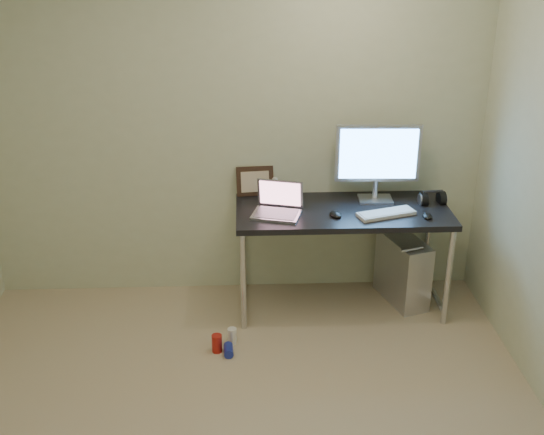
% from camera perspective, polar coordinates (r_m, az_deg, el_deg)
% --- Properties ---
extents(wall_back, '(3.50, 0.02, 2.50)m').
position_cam_1_polar(wall_back, '(4.74, -3.21, 7.64)').
color(wall_back, beige).
rests_on(wall_back, ground).
extents(desk, '(1.45, 0.64, 0.75)m').
position_cam_1_polar(desk, '(4.69, 5.92, -0.26)').
color(desk, black).
rests_on(desk, ground).
extents(tower_computer, '(0.34, 0.51, 0.52)m').
position_cam_1_polar(tower_computer, '(5.00, 10.87, -4.31)').
color(tower_computer, '#B8B8BD').
rests_on(tower_computer, ground).
extents(cable_a, '(0.01, 0.16, 0.69)m').
position_cam_1_polar(cable_a, '(5.11, 9.93, -1.66)').
color(cable_a, black).
rests_on(cable_a, ground).
extents(cable_b, '(0.02, 0.11, 0.71)m').
position_cam_1_polar(cable_b, '(5.12, 10.95, -1.93)').
color(cable_b, black).
rests_on(cable_b, ground).
extents(can_red, '(0.08, 0.08, 0.12)m').
position_cam_1_polar(can_red, '(4.46, -4.63, -10.46)').
color(can_red, '#AE1C14').
rests_on(can_red, ground).
extents(can_white, '(0.07, 0.07, 0.11)m').
position_cam_1_polar(can_white, '(4.53, -3.35, -9.87)').
color(can_white, white).
rests_on(can_white, ground).
extents(can_blue, '(0.07, 0.11, 0.06)m').
position_cam_1_polar(can_blue, '(4.44, -3.66, -11.01)').
color(can_blue, '#1D2CA1').
rests_on(can_blue, ground).
extents(laptop, '(0.37, 0.33, 0.21)m').
position_cam_1_polar(laptop, '(4.55, 0.48, 0.94)').
color(laptop, silver).
rests_on(laptop, desk).
extents(monitor, '(0.58, 0.18, 0.54)m').
position_cam_1_polar(monitor, '(4.73, 8.84, 5.04)').
color(monitor, silver).
rests_on(monitor, desk).
extents(keyboard, '(0.41, 0.24, 0.02)m').
position_cam_1_polar(keyboard, '(4.59, 9.53, 0.32)').
color(keyboard, silver).
rests_on(keyboard, desk).
extents(mouse_right, '(0.07, 0.11, 0.03)m').
position_cam_1_polar(mouse_right, '(4.61, 12.87, 0.19)').
color(mouse_right, black).
rests_on(mouse_right, desk).
extents(mouse_left, '(0.09, 0.13, 0.04)m').
position_cam_1_polar(mouse_left, '(4.53, 5.35, 0.35)').
color(mouse_left, black).
rests_on(mouse_left, desk).
extents(headphones, '(0.18, 0.11, 0.12)m').
position_cam_1_polar(headphones, '(4.84, 13.26, 1.51)').
color(headphones, black).
rests_on(headphones, desk).
extents(picture_frame, '(0.27, 0.10, 0.21)m').
position_cam_1_polar(picture_frame, '(4.84, -1.43, 3.07)').
color(picture_frame, black).
rests_on(picture_frame, desk).
extents(webcam, '(0.05, 0.04, 0.13)m').
position_cam_1_polar(webcam, '(4.84, 0.24, 2.97)').
color(webcam, silver).
rests_on(webcam, desk).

